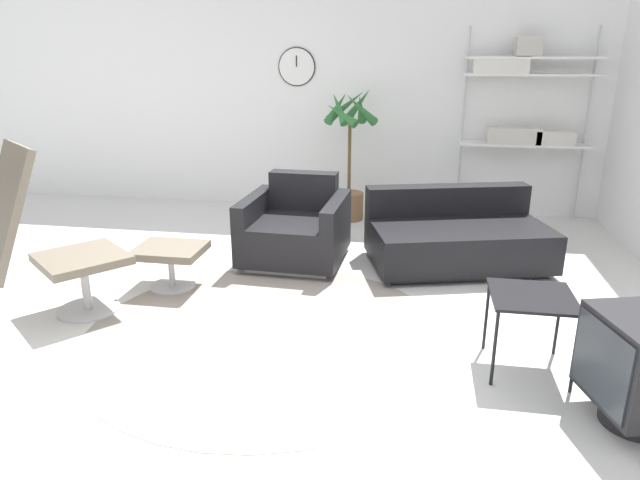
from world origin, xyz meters
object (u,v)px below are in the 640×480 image
object	(u,v)px
side_table	(532,303)
potted_plant	(349,162)
lounge_chair	(23,216)
couch_low	(456,238)
ottoman	(170,256)
shelf_unit	(522,98)
armchair_red	(296,231)

from	to	relation	value
side_table	potted_plant	distance (m)	3.34
lounge_chair	couch_low	distance (m)	3.41
lounge_chair	ottoman	world-z (taller)	lounge_chair
shelf_unit	potted_plant	bearing A→B (deg)	-171.49
couch_low	lounge_chair	bearing A→B (deg)	14.46
lounge_chair	couch_low	size ratio (longest dim) A/B	0.80
armchair_red	side_table	world-z (taller)	armchair_red
ottoman	side_table	world-z (taller)	side_table
armchair_red	couch_low	bearing A→B (deg)	-171.92
lounge_chair	potted_plant	bearing A→B (deg)	98.32
lounge_chair	shelf_unit	bearing A→B (deg)	81.49
armchair_red	potted_plant	size ratio (longest dim) A/B	0.63
armchair_red	side_table	size ratio (longest dim) A/B	1.92
couch_low	side_table	size ratio (longest dim) A/B	3.51
ottoman	potted_plant	size ratio (longest dim) A/B	0.36
couch_low	potted_plant	xyz separation A→B (m)	(-1.11, 1.27, 0.41)
couch_low	armchair_red	bearing A→B (deg)	-10.13
lounge_chair	armchair_red	distance (m)	2.21
lounge_chair	ottoman	distance (m)	1.13
side_table	shelf_unit	bearing A→B (deg)	83.66
side_table	lounge_chair	bearing A→B (deg)	179.15
side_table	potted_plant	xyz separation A→B (m)	(-1.43, 3.01, 0.22)
side_table	shelf_unit	xyz separation A→B (m)	(0.36, 3.28, 0.90)
armchair_red	potted_plant	distance (m)	1.49
couch_low	potted_plant	distance (m)	1.74
couch_low	side_table	bearing A→B (deg)	84.65
armchair_red	shelf_unit	xyz separation A→B (m)	(2.10, 1.68, 1.06)
ottoman	shelf_unit	distance (m)	3.99
armchair_red	couch_low	distance (m)	1.42
shelf_unit	lounge_chair	bearing A→B (deg)	-137.99
couch_low	shelf_unit	bearing A→B (deg)	-129.60
ottoman	side_table	distance (m)	2.72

